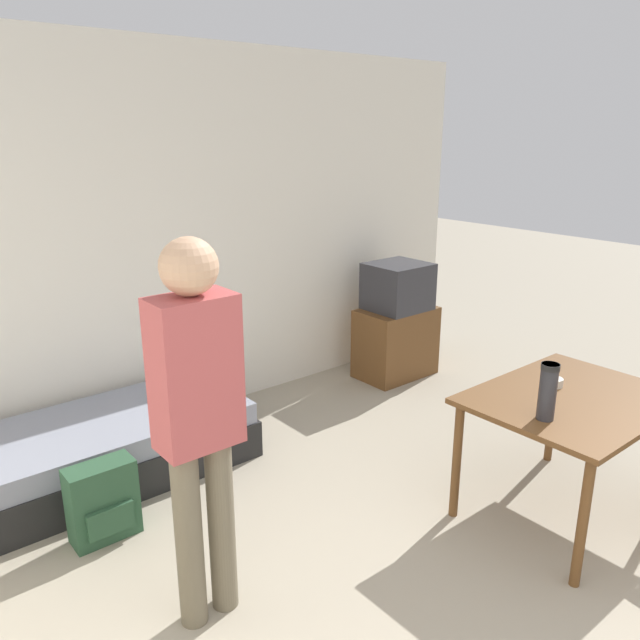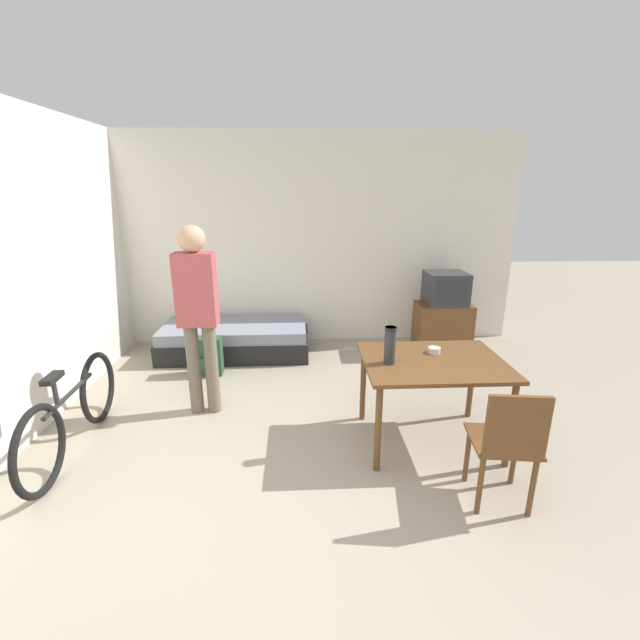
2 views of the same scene
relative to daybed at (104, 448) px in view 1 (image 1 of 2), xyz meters
The scene contains 8 objects.
wall_back 1.55m from the daybed, 31.07° to the left, with size 5.61×0.06×2.70m.
daybed is the anchor object (origin of this frame).
tv 2.66m from the daybed, ahead, with size 0.68×0.45×1.02m.
dining_table 2.79m from the daybed, 47.66° to the right, with size 1.10×0.86×0.72m.
person_standing 1.67m from the daybed, 93.31° to the right, with size 0.34×0.23×1.73m.
thermos_flask 2.66m from the daybed, 54.39° to the right, with size 0.09×0.09×0.29m.
mate_bowl 2.74m from the daybed, 44.72° to the right, with size 0.10×0.10×0.05m.
backpack 0.66m from the daybed, 111.58° to the right, with size 0.35×0.20×0.43m.
Camera 1 is at (-2.05, -0.28, 2.11)m, focal length 35.00 mm.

